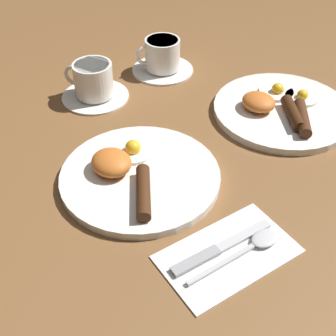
# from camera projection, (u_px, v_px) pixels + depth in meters

# --- Properties ---
(ground_plane) EXTENTS (3.00, 3.00, 0.00)m
(ground_plane) POSITION_uv_depth(u_px,v_px,m) (140.00, 180.00, 0.81)
(ground_plane) COLOR brown
(breakfast_plate_near) EXTENTS (0.28, 0.28, 0.05)m
(breakfast_plate_near) POSITION_uv_depth(u_px,v_px,m) (137.00, 175.00, 0.80)
(breakfast_plate_near) COLOR white
(breakfast_plate_near) RESTS_ON ground_plane
(breakfast_plate_far) EXTENTS (0.28, 0.28, 0.05)m
(breakfast_plate_far) POSITION_uv_depth(u_px,v_px,m) (282.00, 109.00, 0.95)
(breakfast_plate_far) COLOR white
(breakfast_plate_far) RESTS_ON ground_plane
(teacup_near) EXTENTS (0.14, 0.14, 0.08)m
(teacup_near) POSITION_uv_depth(u_px,v_px,m) (93.00, 83.00, 0.99)
(teacup_near) COLOR white
(teacup_near) RESTS_ON ground_plane
(teacup_far) EXTENTS (0.14, 0.14, 0.08)m
(teacup_far) POSITION_uv_depth(u_px,v_px,m) (162.00, 58.00, 1.08)
(teacup_far) COLOR white
(teacup_far) RESTS_ON ground_plane
(napkin) EXTENTS (0.13, 0.21, 0.01)m
(napkin) POSITION_uv_depth(u_px,v_px,m) (228.00, 253.00, 0.68)
(napkin) COLOR white
(napkin) RESTS_ON ground_plane
(knife) EXTENTS (0.03, 0.18, 0.01)m
(knife) POSITION_uv_depth(u_px,v_px,m) (217.00, 249.00, 0.68)
(knife) COLOR silver
(knife) RESTS_ON napkin
(spoon) EXTENTS (0.04, 0.17, 0.01)m
(spoon) POSITION_uv_depth(u_px,v_px,m) (256.00, 243.00, 0.69)
(spoon) COLOR silver
(spoon) RESTS_ON napkin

